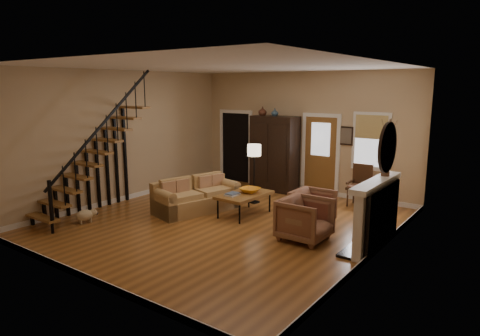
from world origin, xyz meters
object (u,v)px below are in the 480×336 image
Objects in this scene: armchair_left at (305,219)px; armchair_right at (313,207)px; floor_lamp at (254,174)px; sofa at (197,196)px; coffee_table at (244,204)px; armoire at (275,154)px; side_chair at (359,186)px.

armchair_left is 1.10× the size of armchair_right.
armchair_left is at bearing -35.53° from floor_lamp.
armchair_right is at bearing -18.94° from floor_lamp.
armchair_left reaches higher than sofa.
coffee_table is at bearing 35.57° from sofa.
armoire is 2.06× the size of side_chair.
floor_lamp reaches higher than coffee_table.
side_chair reaches higher than sofa.
armchair_left is at bearing -50.13° from armoire.
floor_lamp is at bearing -150.49° from side_chair.
sofa is at bearing -137.43° from side_chair.
floor_lamp is (-2.29, 1.63, 0.34)m from armchair_left.
armoire is 3.20m from armchair_right.
sofa is at bearing -159.35° from coffee_table.
floor_lamp reaches higher than sofa.
armchair_right is 2.12m from floor_lamp.
side_chair is at bearing 57.50° from sofa.
coffee_table is 1.19m from floor_lamp.
armchair_left is 1.01m from armchair_right.
coffee_table is at bearing 71.62° from armchair_left.
armoire is 2.57× the size of armchair_right.
armoire is 2.98m from sofa.
coffee_table is 0.89× the size of floor_lamp.
side_chair reaches higher than coffee_table.
armchair_left is at bearing -89.15° from side_chair.
armoire is 2.33× the size of armchair_left.
armoire is 2.61m from side_chair.
coffee_table is at bearing -128.89° from side_chair.
armchair_left is (1.87, -0.64, 0.16)m from coffee_table.
armchair_left is at bearing 10.51° from sofa.
armchair_right is (1.56, 0.32, 0.12)m from coffee_table.
armchair_left is 2.83m from floor_lamp.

